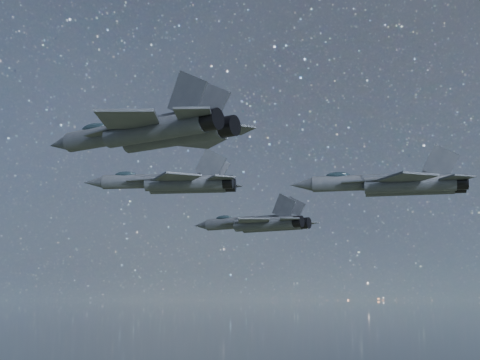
% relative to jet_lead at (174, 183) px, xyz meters
% --- Properties ---
extents(jet_lead, '(19.34, 13.01, 4.88)m').
position_rel_jet_lead_xyz_m(jet_lead, '(0.00, 0.00, 0.00)').
color(jet_lead, '#343941').
extents(jet_left, '(17.46, 12.23, 4.40)m').
position_rel_jet_lead_xyz_m(jet_left, '(6.54, 10.30, -4.09)').
color(jet_left, '#343941').
extents(jet_right, '(17.80, 12.42, 4.48)m').
position_rel_jet_lead_xyz_m(jet_right, '(14.81, -28.09, -1.90)').
color(jet_right, '#343941').
extents(jet_slot, '(18.80, 12.88, 4.72)m').
position_rel_jet_lead_xyz_m(jet_slot, '(26.05, 0.29, -2.02)').
color(jet_slot, '#343941').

